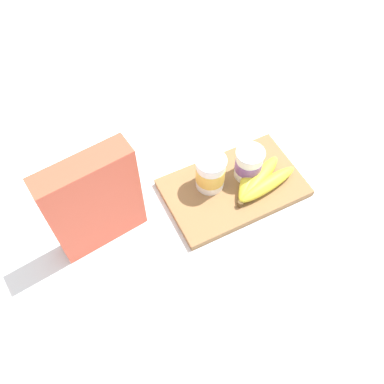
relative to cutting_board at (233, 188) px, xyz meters
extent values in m
plane|color=white|center=(0.00, 0.00, -0.01)|extent=(2.40, 2.40, 0.00)
cube|color=olive|center=(0.00, 0.00, 0.00)|extent=(0.35, 0.21, 0.02)
cube|color=#D85138|center=(-0.34, 0.03, 0.13)|extent=(0.21, 0.08, 0.27)
cylinder|color=white|center=(-0.05, 0.03, 0.06)|extent=(0.07, 0.07, 0.09)
cylinder|color=gold|center=(-0.05, 0.03, 0.06)|extent=(0.07, 0.07, 0.05)
cylinder|color=silver|center=(-0.05, 0.03, 0.11)|extent=(0.08, 0.08, 0.00)
cylinder|color=white|center=(0.05, 0.02, 0.05)|extent=(0.07, 0.07, 0.09)
cylinder|color=#7A4C99|center=(0.05, 0.02, 0.05)|extent=(0.07, 0.07, 0.03)
cylinder|color=silver|center=(0.05, 0.02, 0.10)|extent=(0.07, 0.07, 0.00)
ellipsoid|color=yellow|center=(0.07, -0.05, 0.03)|extent=(0.18, 0.06, 0.04)
ellipsoid|color=yellow|center=(0.06, -0.02, 0.03)|extent=(0.17, 0.11, 0.03)
ellipsoid|color=yellow|center=(0.05, 0.00, 0.03)|extent=(0.15, 0.15, 0.03)
cylinder|color=brown|center=(-0.02, -0.06, 0.02)|extent=(0.01, 0.01, 0.02)
camera|label=1|loc=(-0.36, -0.49, 0.88)|focal=39.13mm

